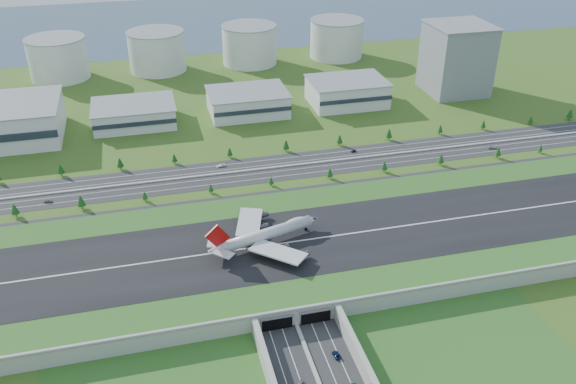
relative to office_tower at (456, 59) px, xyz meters
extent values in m
plane|color=#2A531A|center=(-200.00, -195.00, -27.50)|extent=(1200.00, 1200.00, 0.00)
cube|color=#989893|center=(-200.00, -195.00, -23.50)|extent=(520.00, 100.00, 8.00)
cube|color=#2B501B|center=(-200.00, -195.00, -19.42)|extent=(520.00, 100.00, 0.16)
cube|color=black|center=(-200.00, -195.00, -19.28)|extent=(520.00, 58.00, 0.12)
cube|color=silver|center=(-200.00, -195.00, -19.20)|extent=(520.00, 0.90, 0.02)
cube|color=#989893|center=(-200.00, -244.40, -18.90)|extent=(520.00, 1.20, 1.20)
cube|color=black|center=(-208.50, -245.20, -24.30)|extent=(13.00, 1.20, 6.00)
cube|color=black|center=(-191.50, -245.20, -24.30)|extent=(13.00, 1.20, 6.00)
cube|color=#28282B|center=(-200.00, -100.00, -27.44)|extent=(560.00, 36.00, 0.12)
cylinder|color=#3D2819|center=(-328.43, -122.00, -26.08)|extent=(0.50, 0.50, 2.85)
cone|color=#103D15|center=(-328.43, -122.00, -22.44)|extent=(4.43, 4.43, 5.69)
cylinder|color=#3D2819|center=(-293.22, -122.00, -26.01)|extent=(0.50, 0.50, 2.97)
cone|color=#103D15|center=(-293.22, -122.00, -22.22)|extent=(4.62, 4.62, 5.94)
cylinder|color=#3D2819|center=(-258.10, -122.00, -26.45)|extent=(0.50, 0.50, 2.11)
cone|color=#103D15|center=(-258.10, -122.00, -23.75)|extent=(3.28, 3.28, 4.21)
cylinder|color=#3D2819|center=(-219.81, -122.00, -26.49)|extent=(0.50, 0.50, 2.02)
cone|color=#103D15|center=(-219.81, -122.00, -23.91)|extent=(3.14, 3.14, 4.04)
cylinder|color=#3D2819|center=(-183.23, -122.00, -26.48)|extent=(0.50, 0.50, 2.04)
cone|color=#103D15|center=(-183.23, -122.00, -23.87)|extent=(3.17, 3.17, 4.08)
cylinder|color=#3D2819|center=(-146.13, -122.00, -26.23)|extent=(0.50, 0.50, 2.53)
cone|color=#103D15|center=(-146.13, -122.00, -23.00)|extent=(3.94, 3.94, 5.06)
cylinder|color=#3D2819|center=(-110.19, -122.00, -26.19)|extent=(0.50, 0.50, 2.61)
cone|color=#103D15|center=(-110.19, -122.00, -22.85)|extent=(4.07, 4.07, 5.23)
cylinder|color=#3D2819|center=(-71.40, -122.00, -26.13)|extent=(0.50, 0.50, 2.75)
cone|color=#103D15|center=(-71.40, -122.00, -22.61)|extent=(4.27, 4.27, 5.50)
cylinder|color=#3D2819|center=(-30.47, -122.00, -26.11)|extent=(0.50, 0.50, 2.78)
cone|color=#103D15|center=(-30.47, -122.00, -22.55)|extent=(4.33, 4.33, 5.57)
cylinder|color=#3D2819|center=(1.31, -122.00, -26.47)|extent=(0.50, 0.50, 2.06)
cone|color=#103D15|center=(1.31, -122.00, -23.83)|extent=(3.21, 3.21, 4.13)
cylinder|color=#3D2819|center=(-307.20, -78.00, -26.07)|extent=(0.50, 0.50, 2.87)
cone|color=#103D15|center=(-307.20, -78.00, -22.40)|extent=(4.46, 4.46, 5.74)
cylinder|color=#3D2819|center=(-271.35, -78.00, -26.10)|extent=(0.50, 0.50, 2.80)
cone|color=#103D15|center=(-271.35, -78.00, -22.53)|extent=(4.35, 4.35, 5.59)
cylinder|color=#3D2819|center=(-237.33, -78.00, -26.33)|extent=(0.50, 0.50, 2.34)
cone|color=#103D15|center=(-237.33, -78.00, -23.33)|extent=(3.65, 3.65, 4.69)
cylinder|color=#3D2819|center=(-201.22, -78.00, -26.28)|extent=(0.50, 0.50, 2.44)
cone|color=#103D15|center=(-201.22, -78.00, -23.16)|extent=(3.80, 3.80, 4.88)
cylinder|color=#3D2819|center=(-163.02, -78.00, -26.08)|extent=(0.50, 0.50, 2.84)
cone|color=#103D15|center=(-163.02, -78.00, -22.44)|extent=(4.42, 4.42, 5.69)
cylinder|color=#3D2819|center=(-125.21, -78.00, -26.13)|extent=(0.50, 0.50, 2.74)
cone|color=#103D15|center=(-125.21, -78.00, -22.63)|extent=(4.26, 4.26, 5.48)
cylinder|color=#3D2819|center=(-89.06, -78.00, -26.04)|extent=(0.50, 0.50, 2.92)
cone|color=#103D15|center=(-89.06, -78.00, -22.31)|extent=(4.54, 4.54, 5.84)
cylinder|color=#3D2819|center=(-50.02, -78.00, -26.25)|extent=(0.50, 0.50, 2.49)
cone|color=#103D15|center=(-50.02, -78.00, -23.07)|extent=(3.88, 3.88, 4.99)
cylinder|color=#3D2819|center=(-16.04, -78.00, -26.28)|extent=(0.50, 0.50, 2.44)
cone|color=#103D15|center=(-16.04, -78.00, -23.17)|extent=(3.79, 3.79, 4.87)
cylinder|color=#3D2819|center=(23.02, -78.00, -26.42)|extent=(0.50, 0.50, 2.15)
cone|color=#103D15|center=(23.02, -78.00, -23.68)|extent=(3.34, 3.34, 4.30)
cylinder|color=#3D2819|center=(55.76, -78.00, -26.03)|extent=(0.50, 0.50, 2.94)
cone|color=#103D15|center=(55.76, -78.00, -22.27)|extent=(4.58, 4.58, 5.89)
cube|color=white|center=(-260.00, -5.00, -20.00)|extent=(58.00, 42.00, 15.00)
cube|color=white|center=(-175.00, -5.00, -19.00)|extent=(58.00, 42.00, 17.00)
cube|color=white|center=(-95.00, -5.00, -18.00)|extent=(58.00, 42.00, 19.00)
cube|color=gray|center=(0.00, 0.00, 0.00)|extent=(46.00, 46.00, 55.00)
cylinder|color=silver|center=(-320.00, 115.00, -10.00)|extent=(50.00, 50.00, 35.00)
cylinder|color=silver|center=(-235.00, 115.00, -10.00)|extent=(50.00, 50.00, 35.00)
cylinder|color=silver|center=(-150.00, 115.00, -10.00)|extent=(50.00, 50.00, 35.00)
cylinder|color=silver|center=(-65.00, 115.00, -10.00)|extent=(50.00, 50.00, 35.00)
cube|color=#344B65|center=(-200.00, 285.00, -27.47)|extent=(1200.00, 260.00, 0.06)
cylinder|color=silver|center=(-201.53, -192.65, -14.09)|extent=(49.18, 18.91, 5.66)
cone|color=silver|center=(-176.00, -185.43, -14.09)|extent=(8.35, 7.37, 5.66)
cone|color=silver|center=(-227.05, -199.86, -13.74)|extent=(10.05, 7.85, 5.66)
ellipsoid|color=silver|center=(-185.33, -188.07, -12.06)|extent=(12.81, 7.52, 3.48)
cube|color=silver|center=(-199.14, -207.59, -14.98)|extent=(27.38, 26.35, 1.40)
cube|color=silver|center=(-207.32, -178.67, -14.98)|extent=(18.47, 28.68, 1.40)
cylinder|color=#38383D|center=(-194.58, -201.71, -16.92)|extent=(5.15, 3.80, 2.65)
cylinder|color=#38383D|center=(-186.98, -209.66, -16.92)|extent=(5.15, 3.80, 2.65)
cylinder|color=#38383D|center=(-200.36, -181.29, -16.92)|extent=(5.15, 3.80, 2.65)
cylinder|color=#38383D|center=(-198.04, -170.53, -16.92)|extent=(5.15, 3.80, 2.65)
cube|color=silver|center=(-224.63, -205.15, -13.03)|extent=(10.67, 10.58, 0.53)
cube|color=silver|center=(-227.76, -194.09, -13.03)|extent=(7.53, 10.73, 0.53)
cube|color=#BB0D0D|center=(-226.20, -199.62, -7.02)|extent=(12.34, 4.19, 13.25)
cylinder|color=black|center=(-179.54, -186.43, -18.73)|extent=(1.68, 0.62, 1.68)
cylinder|color=black|center=(-204.16, -196.33, -18.73)|extent=(1.68, 0.62, 1.68)
cylinder|color=black|center=(-205.70, -190.89, -18.73)|extent=(1.68, 0.62, 1.68)
cylinder|color=black|center=(-209.26, -197.78, -18.73)|extent=(1.68, 0.62, 1.68)
cylinder|color=black|center=(-210.80, -192.33, -18.73)|extent=(1.68, 0.62, 1.68)
imported|color=#ACABAF|center=(-207.12, -277.95, -26.63)|extent=(3.44, 4.77, 1.51)
imported|color=#0B173B|center=(-188.99, -266.78, -26.68)|extent=(2.82, 5.27, 1.41)
imported|color=slate|center=(-312.45, -110.26, -26.56)|extent=(5.11, 2.89, 1.64)
imported|color=black|center=(-119.38, -90.10, -26.73)|extent=(4.19, 2.92, 1.31)
imported|color=#B9B8BD|center=(-26.01, -108.21, -26.53)|extent=(6.62, 4.32, 1.69)
imported|color=white|center=(-209.28, -89.84, -26.59)|extent=(5.72, 3.00, 1.58)
camera|label=1|loc=(-252.09, -436.94, 152.22)|focal=38.00mm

